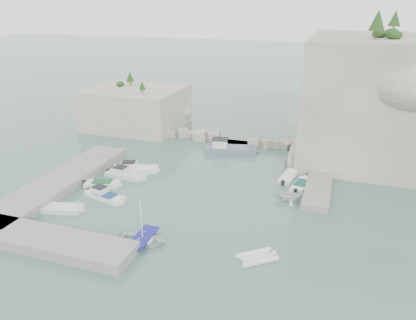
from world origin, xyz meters
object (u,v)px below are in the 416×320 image
(motorboat_a, at_px, (136,171))
(tender_east_a, at_px, (289,200))
(tender_east_c, at_px, (288,179))
(work_boat, at_px, (230,152))
(tender_east_b, at_px, (301,187))
(inflatable_dinghy, at_px, (257,259))
(motorboat_e, at_px, (63,211))
(motorboat_b, at_px, (126,177))
(tender_east_d, at_px, (299,167))
(rowboat, at_px, (143,242))
(motorboat_c, at_px, (103,186))
(motorboat_d, at_px, (105,198))

(motorboat_a, height_order, tender_east_a, tender_east_a)
(tender_east_c, bearing_deg, work_boat, 62.91)
(tender_east_b, bearing_deg, work_boat, 62.38)
(inflatable_dinghy, height_order, tender_east_b, tender_east_b)
(motorboat_e, height_order, tender_east_b, same)
(inflatable_dinghy, bearing_deg, motorboat_e, 136.75)
(tender_east_a, distance_m, tender_east_c, 6.17)
(tender_east_a, bearing_deg, motorboat_b, 78.20)
(inflatable_dinghy, bearing_deg, tender_east_b, 44.87)
(tender_east_d, xyz_separation_m, work_boat, (-10.71, 2.56, 0.00))
(motorboat_a, distance_m, inflatable_dinghy, 24.57)
(rowboat, xyz_separation_m, work_boat, (1.26, 26.48, 0.00))
(motorboat_c, relative_size, work_boat, 0.56)
(work_boat, bearing_deg, motorboat_d, -129.19)
(rowboat, bearing_deg, motorboat_a, 28.71)
(motorboat_d, relative_size, tender_east_b, 1.23)
(rowboat, height_order, tender_east_c, rowboat)
(rowboat, distance_m, tender_east_b, 21.63)
(motorboat_c, bearing_deg, rowboat, -57.85)
(motorboat_a, distance_m, motorboat_e, 12.75)
(motorboat_b, xyz_separation_m, tender_east_d, (21.09, 10.81, 0.00))
(motorboat_e, bearing_deg, rowboat, -27.98)
(tender_east_c, bearing_deg, motorboat_c, 122.76)
(motorboat_d, bearing_deg, tender_east_d, 53.71)
(motorboat_a, relative_size, tender_east_b, 1.42)
(motorboat_b, height_order, inflatable_dinghy, motorboat_b)
(motorboat_c, relative_size, motorboat_e, 1.01)
(motorboat_b, relative_size, tender_east_d, 1.31)
(motorboat_b, bearing_deg, tender_east_c, 22.08)
(motorboat_b, xyz_separation_m, motorboat_e, (-2.04, -10.33, 0.00))
(motorboat_d, bearing_deg, motorboat_a, 107.21)
(motorboat_b, height_order, tender_east_a, tender_east_a)
(tender_east_a, bearing_deg, motorboat_a, 72.15)
(motorboat_d, bearing_deg, rowboat, -25.55)
(motorboat_b, bearing_deg, motorboat_e, -96.23)
(motorboat_c, distance_m, motorboat_e, 7.03)
(motorboat_d, bearing_deg, inflatable_dinghy, -3.61)
(motorboat_d, height_order, motorboat_e, motorboat_d)
(tender_east_a, relative_size, tender_east_c, 0.69)
(motorboat_a, xyz_separation_m, inflatable_dinghy, (19.83, -14.51, 0.00))
(inflatable_dinghy, relative_size, tender_east_b, 0.80)
(motorboat_b, relative_size, motorboat_d, 1.04)
(tender_east_a, bearing_deg, work_boat, 26.92)
(motorboat_b, bearing_deg, tender_east_a, 5.30)
(rowboat, bearing_deg, motorboat_d, 49.19)
(motorboat_c, xyz_separation_m, inflatable_dinghy, (21.51, -8.96, 0.00))
(motorboat_e, distance_m, tender_east_c, 27.72)
(motorboat_c, xyz_separation_m, tender_east_c, (21.66, 9.55, 0.00))
(motorboat_b, distance_m, motorboat_d, 6.26)
(rowboat, bearing_deg, tender_east_c, -31.24)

